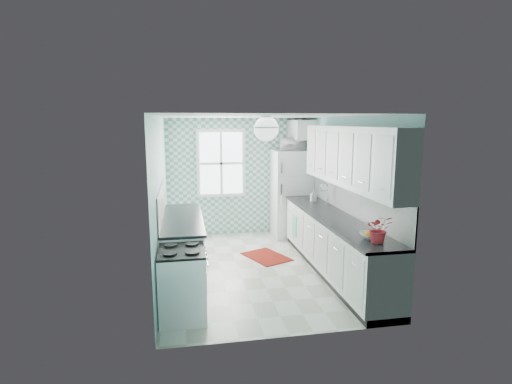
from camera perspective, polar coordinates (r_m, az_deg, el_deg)
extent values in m
cube|color=silver|center=(6.80, -0.03, -10.89)|extent=(3.00, 4.40, 0.02)
cube|color=white|center=(6.36, -0.04, 10.85)|extent=(3.00, 4.40, 0.02)
cube|color=#82C4C0|center=(8.62, -2.69, 2.21)|extent=(3.00, 0.02, 2.50)
cube|color=#82C4C0|center=(4.36, 5.24, -5.53)|extent=(3.00, 0.02, 2.50)
cube|color=#82C4C0|center=(6.37, -13.52, -0.82)|extent=(0.02, 4.40, 2.50)
cube|color=#82C4C0|center=(6.89, 12.41, 0.03)|extent=(0.02, 4.40, 2.50)
cube|color=#5B9E93|center=(8.60, -2.67, 2.19)|extent=(3.00, 0.01, 2.50)
cube|color=white|center=(8.50, -5.01, 4.11)|extent=(1.04, 0.05, 1.44)
cube|color=white|center=(8.48, -4.99, 4.09)|extent=(0.90, 0.02, 1.30)
cube|color=white|center=(6.53, 13.56, -1.05)|extent=(0.02, 3.60, 0.51)
cube|color=white|center=(6.31, -13.33, -1.43)|extent=(0.02, 2.15, 0.51)
cube|color=white|center=(6.20, 13.28, 4.96)|extent=(0.33, 3.20, 0.90)
cube|color=white|center=(8.45, 6.49, 8.80)|extent=(0.40, 0.74, 0.40)
cylinder|color=silver|center=(5.57, 1.47, 10.66)|extent=(0.14, 0.14, 0.04)
cylinder|color=silver|center=(5.57, 1.47, 9.94)|extent=(0.02, 0.02, 0.12)
sphere|color=white|center=(5.57, 1.47, 9.02)|extent=(0.34, 0.34, 0.34)
cube|color=white|center=(6.60, 10.99, -7.50)|extent=(0.60, 3.60, 0.90)
cube|color=black|center=(6.47, 11.01, -3.54)|extent=(0.63, 3.60, 0.04)
cube|color=white|center=(6.48, -10.50, -7.82)|extent=(0.60, 2.15, 0.90)
cube|color=black|center=(6.36, -10.50, -3.78)|extent=(0.63, 2.15, 0.04)
cube|color=white|center=(8.52, 5.11, -0.20)|extent=(0.80, 0.75, 1.83)
cube|color=silver|center=(8.09, 5.87, 2.27)|extent=(0.78, 0.01, 0.02)
cube|color=silver|center=(7.96, 3.66, 3.77)|extent=(0.03, 0.03, 0.30)
cube|color=silver|center=(8.06, 3.61, -0.76)|extent=(0.03, 0.03, 0.54)
cube|color=white|center=(5.17, -10.47, -12.69)|extent=(0.56, 0.71, 0.84)
cube|color=black|center=(5.02, -10.63, -8.25)|extent=(0.56, 0.71, 0.03)
cube|color=black|center=(5.15, -7.25, -12.04)|extent=(0.01, 0.47, 0.28)
cube|color=silver|center=(7.24, 8.72, -2.04)|extent=(0.53, 0.45, 0.12)
cylinder|color=silver|center=(7.27, 10.19, -0.43)|extent=(0.02, 0.02, 0.30)
torus|color=silver|center=(7.21, 9.68, 1.03)|extent=(0.16, 0.02, 0.16)
cube|color=#6D0D07|center=(7.32, 1.50, -9.21)|extent=(0.89, 1.02, 0.01)
cube|color=#4FB6AA|center=(7.57, 5.54, -4.87)|extent=(0.02, 0.26, 0.39)
imported|color=white|center=(5.33, 16.24, -6.06)|extent=(0.32, 0.32, 0.07)
imported|color=red|center=(5.14, 17.18, -5.07)|extent=(0.39, 0.37, 0.35)
imported|color=#A5BDD1|center=(7.57, 8.21, -0.51)|extent=(0.10, 0.10, 0.22)
imported|color=silver|center=(8.40, 5.22, 6.85)|extent=(0.48, 0.33, 0.26)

